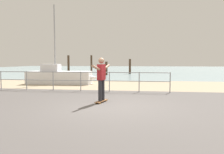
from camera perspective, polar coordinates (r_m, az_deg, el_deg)
ground_plane at (r=6.67m, az=-1.77°, el=-9.66°), size 24.00×10.00×0.04m
beach_strip at (r=14.51m, az=3.62°, el=-2.11°), size 24.00×6.00×0.04m
sea_surface at (r=42.42m, az=6.54°, el=2.04°), size 72.00×50.00×0.04m
railing_fence at (r=11.72m, az=-11.95°, el=-0.29°), size 10.84×0.05×1.05m
sailboat at (r=15.39m, az=-13.23°, el=0.11°), size 5.00×1.64×5.48m
skateboard at (r=8.31m, az=-2.82°, el=-6.41°), size 0.40×0.82×0.08m
skateboarder at (r=8.18m, az=-2.85°, el=0.14°), size 0.46×1.42×1.65m
groyne_post_0 at (r=27.24m, az=-11.50°, el=3.23°), size 0.27×0.27×2.33m
groyne_post_1 at (r=28.14m, az=-5.50°, el=3.37°), size 0.25×0.25×2.38m
groyne_post_2 at (r=24.47m, az=-1.52°, el=2.30°), size 0.28×0.28×1.55m
groyne_post_3 at (r=27.21m, az=4.79°, el=2.82°), size 0.28×0.28×1.88m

